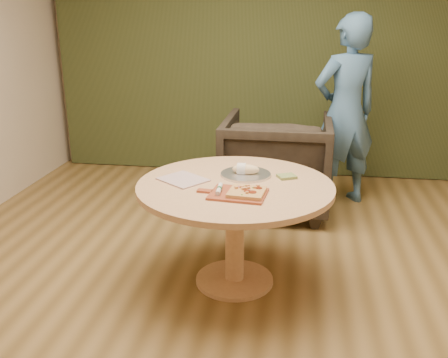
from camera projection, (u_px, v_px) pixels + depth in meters
room_shell at (225, 93)px, 2.93m from camera, size 5.04×6.04×2.84m
curtain at (263, 53)px, 5.65m from camera, size 4.80×0.14×2.78m
pedestal_table at (235, 203)px, 3.41m from camera, size 1.34×1.34×0.75m
pizza_paddle at (237, 194)px, 3.16m from camera, size 0.46×0.32×0.01m
flatbread_pizza at (247, 192)px, 3.14m from camera, size 0.24×0.24×0.04m
cutlery_roll at (219, 189)px, 3.18m from camera, size 0.04×0.20×0.03m
newspaper at (183, 180)px, 3.43m from camera, size 0.39×0.38×0.01m
serving_tray at (246, 174)px, 3.53m from camera, size 0.36×0.36×0.02m
bread_roll at (245, 169)px, 3.52m from camera, size 0.19×0.09×0.09m
green_packet at (287, 176)px, 3.48m from camera, size 0.15×0.14×0.02m
armchair at (277, 159)px, 4.77m from camera, size 1.01×0.95×1.03m
person_standing at (345, 112)px, 4.82m from camera, size 0.80×0.70×1.85m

